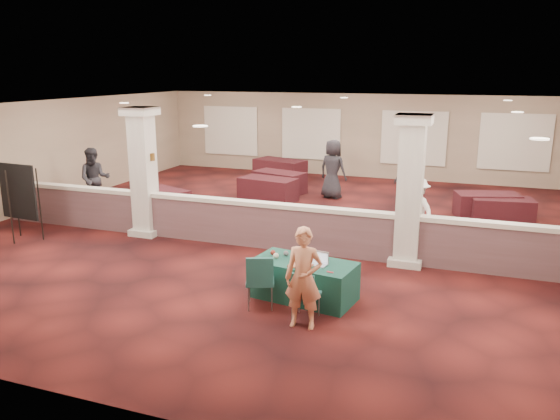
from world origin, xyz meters
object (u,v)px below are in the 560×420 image
(near_table, at_px, (304,280))
(conf_chair_side, at_px, (260,277))
(attendee_c, at_px, (407,181))
(far_table_back_right, at_px, (487,205))
(attendee_a, at_px, (95,179))
(far_table_back_left, at_px, (280,170))
(woman, at_px, (304,278))
(far_table_front_center, at_px, (268,189))
(attendee_b, at_px, (416,211))
(easel_board, at_px, (18,192))
(far_table_front_left, at_px, (162,201))
(far_table_front_right, at_px, (502,210))
(conf_chair_main, at_px, (304,292))
(attendee_d, at_px, (333,169))
(far_table_back_center, at_px, (279,182))

(near_table, xyz_separation_m, conf_chair_side, (-0.58, -0.69, 0.23))
(attendee_c, bearing_deg, far_table_back_right, -54.51)
(attendee_a, bearing_deg, far_table_back_left, 26.65)
(woman, distance_m, far_table_front_center, 8.93)
(far_table_back_right, distance_m, attendee_b, 3.63)
(far_table_back_right, distance_m, attendee_c, 2.36)
(far_table_front_center, height_order, attendee_a, attendee_a)
(easel_board, xyz_separation_m, far_table_front_left, (1.73, 3.57, -0.86))
(far_table_front_center, bearing_deg, easel_board, -124.52)
(far_table_front_right, bearing_deg, far_table_back_right, 138.32)
(conf_chair_main, relative_size, attendee_d, 0.45)
(woman, distance_m, far_table_back_center, 10.11)
(near_table, height_order, far_table_front_left, near_table)
(far_table_back_right, relative_size, attendee_d, 0.89)
(far_table_back_right, relative_size, attendee_a, 0.92)
(conf_chair_main, distance_m, far_table_back_right, 8.59)
(conf_chair_main, height_order, far_table_back_right, conf_chair_main)
(conf_chair_side, bearing_deg, attendee_c, 58.97)
(far_table_back_center, height_order, attendee_b, attendee_b)
(far_table_front_right, bearing_deg, far_table_back_center, 168.69)
(woman, bearing_deg, conf_chair_side, 152.48)
(conf_chair_main, xyz_separation_m, conf_chair_side, (-0.86, 0.19, 0.07))
(far_table_back_left, relative_size, attendee_a, 1.04)
(far_table_front_right, xyz_separation_m, far_table_back_left, (-7.76, 3.47, 0.06))
(far_table_back_center, xyz_separation_m, attendee_b, (5.00, -4.26, 0.46))
(attendee_b, bearing_deg, far_table_front_center, -172.89)
(far_table_back_right, bearing_deg, attendee_b, -117.31)
(far_table_front_left, distance_m, far_table_back_left, 5.97)
(easel_board, relative_size, far_table_front_right, 1.18)
(woman, bearing_deg, attendee_d, 97.85)
(woman, height_order, far_table_front_left, woman)
(far_table_front_left, xyz_separation_m, far_table_back_left, (1.60, 5.75, 0.04))
(woman, xyz_separation_m, attendee_b, (1.19, 5.09, -0.02))
(conf_chair_main, distance_m, attendee_d, 9.15)
(far_table_back_right, xyz_separation_m, attendee_d, (-4.74, 0.87, 0.61))
(far_table_back_center, xyz_separation_m, attendee_c, (4.37, -0.71, 0.46))
(far_table_back_right, distance_m, attendee_d, 4.85)
(conf_chair_main, xyz_separation_m, easel_board, (-7.81, 1.88, 0.70))
(far_table_back_right, bearing_deg, attendee_d, 169.63)
(conf_chair_side, bearing_deg, woman, -44.58)
(attendee_b, bearing_deg, attendee_c, 138.56)
(near_table, xyz_separation_m, attendee_d, (-1.56, 8.07, 0.60))
(easel_board, distance_m, attendee_a, 3.23)
(conf_chair_main, relative_size, far_table_back_right, 0.51)
(easel_board, height_order, woman, easel_board)
(attendee_c, bearing_deg, conf_chair_main, -140.03)
(woman, distance_m, far_table_back_right, 8.78)
(easel_board, bearing_deg, far_table_back_center, 65.21)
(far_table_front_center, height_order, attendee_d, attendee_d)
(far_table_front_center, distance_m, attendee_a, 5.28)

